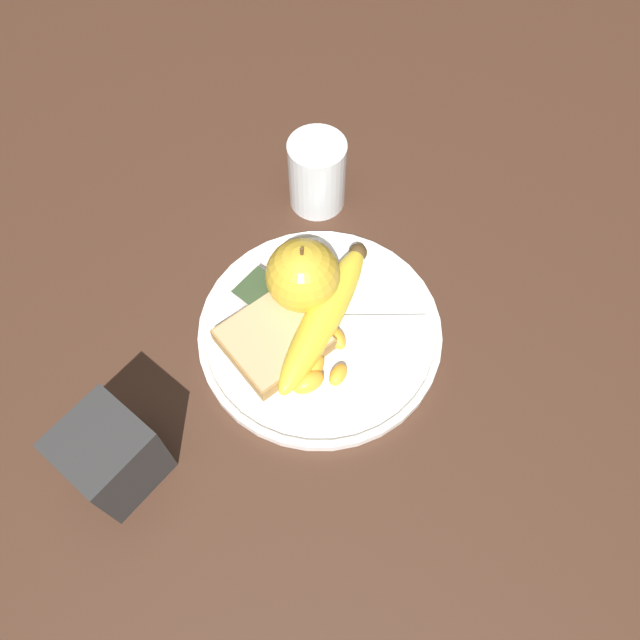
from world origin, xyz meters
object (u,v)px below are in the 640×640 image
juice_glass (317,176)px  condiment_caddy (111,455)px  apple (303,276)px  fork (319,321)px  banana (324,315)px  bread_slice (274,339)px  jam_packet (257,292)px  plate (320,331)px

juice_glass → condiment_caddy: size_ratio=1.00×
apple → fork: size_ratio=0.55×
juice_glass → banana: bearing=-138.0°
apple → bread_slice: (-0.07, -0.02, -0.03)m
apple → jam_packet: apple is taller
juice_glass → apple: 0.15m
fork → condiment_caddy: (-0.24, 0.05, 0.03)m
apple → fork: (-0.02, -0.03, -0.04)m
plate → bread_slice: size_ratio=2.33×
plate → condiment_caddy: condiment_caddy is taller
plate → condiment_caddy: size_ratio=2.86×
fork → apple: bearing=-63.8°
plate → fork: size_ratio=1.62×
apple → bread_slice: 0.07m
apple → condiment_caddy: bearing=177.4°
juice_glass → banana: size_ratio=0.47×
apple → fork: bearing=-113.6°
plate → fork: fork is taller
plate → apple: size_ratio=2.96×
banana → jam_packet: banana is taller
bread_slice → fork: 0.05m
jam_packet → condiment_caddy: bearing=-173.5°
juice_glass → apple: apple is taller
jam_packet → plate: bearing=-80.7°
juice_glass → jam_packet: 0.16m
bread_slice → condiment_caddy: size_ratio=1.22×
apple → juice_glass: bearing=33.8°
jam_packet → apple: bearing=-47.4°
apple → fork: 0.05m
fork → condiment_caddy: condiment_caddy is taller
fork → condiment_caddy: 0.25m
banana → condiment_caddy: (-0.24, 0.05, 0.01)m
banana → fork: size_ratio=1.22×
juice_glass → apple: (-0.12, -0.08, 0.01)m
fork → condiment_caddy: bearing=38.9°
banana → bread_slice: (-0.05, 0.02, -0.01)m
bread_slice → fork: (0.05, -0.02, -0.01)m
plate → condiment_caddy: bearing=167.4°
banana → apple: bearing=72.0°
juice_glass → jam_packet: (-0.15, -0.04, -0.02)m
condiment_caddy → plate: bearing=-12.6°
apple → banana: 0.05m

